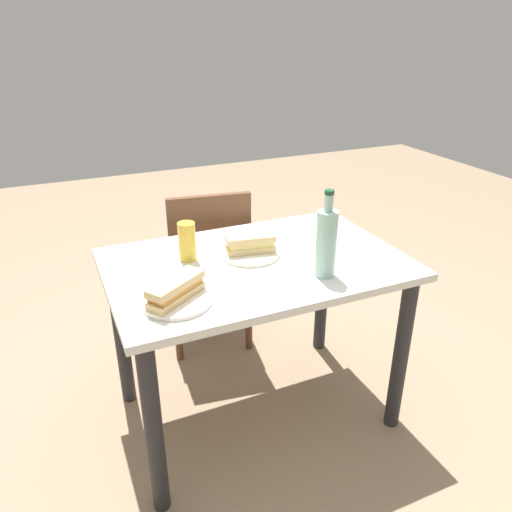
# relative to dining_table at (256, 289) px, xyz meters

# --- Properties ---
(ground_plane) EXTENTS (8.00, 8.00, 0.00)m
(ground_plane) POSITION_rel_dining_table_xyz_m (0.00, 0.00, -0.61)
(ground_plane) COLOR #8C755B
(dining_table) EXTENTS (1.11, 0.72, 0.73)m
(dining_table) POSITION_rel_dining_table_xyz_m (0.00, 0.00, 0.00)
(dining_table) COLOR silver
(dining_table) RESTS_ON ground
(chair_far) EXTENTS (0.45, 0.45, 0.85)m
(chair_far) POSITION_rel_dining_table_xyz_m (-0.01, 0.56, -0.12)
(chair_far) COLOR brown
(chair_far) RESTS_ON ground
(plate_near) EXTENTS (0.23, 0.23, 0.01)m
(plate_near) POSITION_rel_dining_table_xyz_m (-0.00, 0.05, 0.13)
(plate_near) COLOR silver
(plate_near) RESTS_ON dining_table
(baguette_sandwich_near) EXTENTS (0.19, 0.10, 0.07)m
(baguette_sandwich_near) POSITION_rel_dining_table_xyz_m (-0.00, 0.05, 0.17)
(baguette_sandwich_near) COLOR #DBB77A
(baguette_sandwich_near) RESTS_ON plate_near
(knife_near) EXTENTS (0.18, 0.02, 0.01)m
(knife_near) POSITION_rel_dining_table_xyz_m (-0.00, 0.10, 0.14)
(knife_near) COLOR silver
(knife_near) RESTS_ON plate_near
(plate_far) EXTENTS (0.23, 0.23, 0.01)m
(plate_far) POSITION_rel_dining_table_xyz_m (-0.36, -0.18, 0.13)
(plate_far) COLOR silver
(plate_far) RESTS_ON dining_table
(baguette_sandwich_far) EXTENTS (0.21, 0.18, 0.07)m
(baguette_sandwich_far) POSITION_rel_dining_table_xyz_m (-0.36, -0.18, 0.17)
(baguette_sandwich_far) COLOR #DBB77A
(baguette_sandwich_far) RESTS_ON plate_far
(knife_far) EXTENTS (0.13, 0.14, 0.01)m
(knife_far) POSITION_rel_dining_table_xyz_m (-0.39, -0.15, 0.14)
(knife_far) COLOR silver
(knife_far) RESTS_ON plate_far
(water_bottle) EXTENTS (0.07, 0.07, 0.31)m
(water_bottle) POSITION_rel_dining_table_xyz_m (0.18, -0.20, 0.25)
(water_bottle) COLOR #99C6B7
(water_bottle) RESTS_ON dining_table
(beer_glass) EXTENTS (0.07, 0.07, 0.15)m
(beer_glass) POSITION_rel_dining_table_xyz_m (-0.23, 0.12, 0.20)
(beer_glass) COLOR gold
(beer_glass) RESTS_ON dining_table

